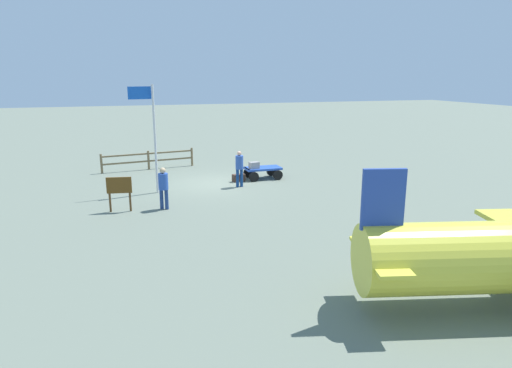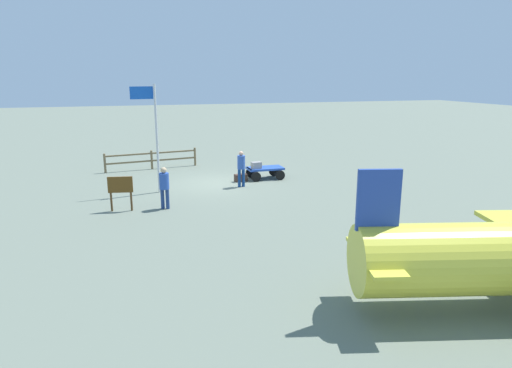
% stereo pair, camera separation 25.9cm
% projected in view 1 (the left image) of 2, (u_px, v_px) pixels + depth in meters
% --- Properties ---
extents(ground_plane, '(120.00, 120.00, 0.00)m').
position_uv_depth(ground_plane, '(215.00, 183.00, 21.58)').
color(ground_plane, slate).
extents(luggage_cart, '(1.79, 1.10, 0.58)m').
position_uv_depth(luggage_cart, '(262.00, 171.00, 22.45)').
color(luggage_cart, '#254CAE').
rests_on(luggage_cart, ground).
extents(suitcase_olive, '(0.52, 0.37, 0.32)m').
position_uv_depth(suitcase_olive, '(254.00, 165.00, 22.09)').
color(suitcase_olive, gray).
rests_on(suitcase_olive, luggage_cart).
extents(suitcase_tan, '(0.64, 0.41, 0.36)m').
position_uv_depth(suitcase_tan, '(239.00, 178.00, 21.91)').
color(suitcase_tan, '#3F2C23').
rests_on(suitcase_tan, ground).
extents(worker_lead, '(0.39, 0.39, 1.67)m').
position_uv_depth(worker_lead, '(239.00, 166.00, 20.68)').
color(worker_lead, navy).
rests_on(worker_lead, ground).
extents(worker_trailing, '(0.49, 0.49, 1.64)m').
position_uv_depth(worker_trailing, '(163.00, 185.00, 17.20)').
color(worker_trailing, navy).
rests_on(worker_trailing, ground).
extents(flagpole, '(1.07, 0.20, 4.70)m').
position_uv_depth(flagpole, '(151.00, 129.00, 19.18)').
color(flagpole, silver).
rests_on(flagpole, ground).
extents(signboard, '(0.92, 0.22, 1.34)m').
position_uv_depth(signboard, '(119.00, 189.00, 16.91)').
color(signboard, '#4C3319').
rests_on(signboard, ground).
extents(wooden_fence, '(5.02, 0.78, 1.03)m').
position_uv_depth(wooden_fence, '(148.00, 158.00, 24.63)').
color(wooden_fence, brown).
rests_on(wooden_fence, ground).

